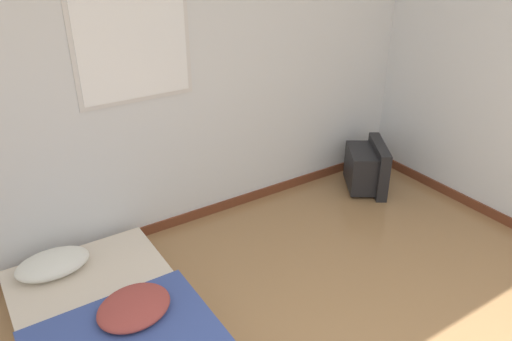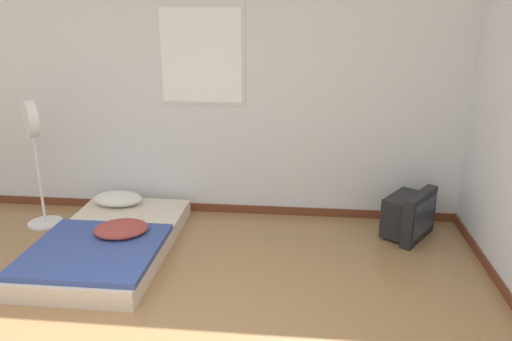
{
  "view_description": "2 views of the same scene",
  "coord_description": "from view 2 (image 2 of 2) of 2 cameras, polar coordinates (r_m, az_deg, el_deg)",
  "views": [
    {
      "loc": [
        -1.34,
        -0.55,
        2.48
      ],
      "look_at": [
        0.54,
        2.33,
        0.72
      ],
      "focal_mm": 35.0,
      "sensor_mm": 36.0,
      "label": 1
    },
    {
      "loc": [
        1.0,
        -2.1,
        2.2
      ],
      "look_at": [
        0.54,
        2.24,
        0.75
      ],
      "focal_mm": 35.0,
      "sensor_mm": 36.0,
      "label": 2
    }
  ],
  "objects": [
    {
      "name": "mattress_bed",
      "position": [
        4.89,
        -16.39,
        -7.67
      ],
      "size": [
        1.1,
        1.88,
        0.31
      ],
      "color": "beige",
      "rests_on": "ground_plane"
    },
    {
      "name": "wall_back",
      "position": [
        5.3,
        -4.99,
        8.43
      ],
      "size": [
        7.61,
        0.08,
        2.6
      ],
      "color": "silver",
      "rests_on": "ground_plane"
    },
    {
      "name": "standing_fan",
      "position": [
        5.47,
        -24.03,
        2.98
      ],
      "size": [
        0.35,
        0.35,
        1.32
      ],
      "color": "silver",
      "rests_on": "ground_plane"
    },
    {
      "name": "crt_tv",
      "position": [
        5.17,
        17.07,
        -4.87
      ],
      "size": [
        0.59,
        0.64,
        0.49
      ],
      "color": "black",
      "rests_on": "ground_plane"
    }
  ]
}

